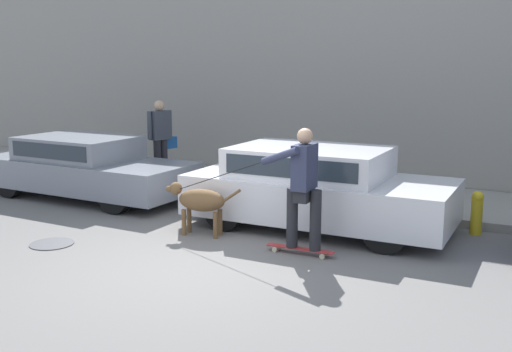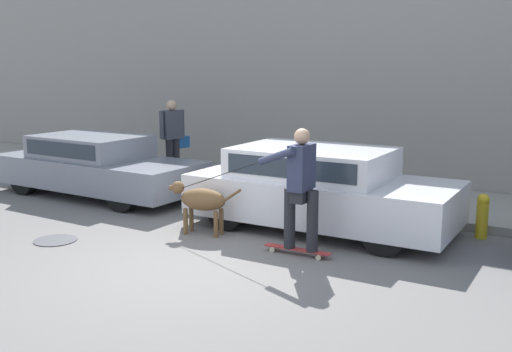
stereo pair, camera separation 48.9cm
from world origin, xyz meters
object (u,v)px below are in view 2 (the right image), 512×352
(skateboarder, at_px, (300,184))
(pedestrian_with_bag, at_px, (173,135))
(fire_hydrant, at_px, (482,215))
(parked_car_1, at_px, (319,189))
(parked_car_0, at_px, (96,166))
(dog, at_px, (201,200))

(skateboarder, height_order, pedestrian_with_bag, pedestrian_with_bag)
(pedestrian_with_bag, relative_size, fire_hydrant, 2.47)
(parked_car_1, height_order, fire_hydrant, parked_car_1)
(parked_car_1, height_order, pedestrian_with_bag, pedestrian_with_bag)
(parked_car_1, height_order, skateboarder, skateboarder)
(parked_car_0, distance_m, parked_car_1, 4.75)
(dog, xyz_separation_m, skateboarder, (1.73, -0.15, 0.45))
(parked_car_1, bearing_deg, parked_car_0, 179.53)
(parked_car_0, height_order, parked_car_1, parked_car_1)
(parked_car_1, relative_size, pedestrian_with_bag, 2.47)
(skateboarder, distance_m, fire_hydrant, 2.92)
(dog, height_order, pedestrian_with_bag, pedestrian_with_bag)
(dog, bearing_deg, pedestrian_with_bag, -54.58)
(dog, height_order, fire_hydrant, dog)
(parked_car_1, xyz_separation_m, fire_hydrant, (2.27, 0.76, -0.28))
(dog, distance_m, fire_hydrant, 4.15)
(skateboarder, height_order, fire_hydrant, skateboarder)
(parked_car_1, relative_size, dog, 3.45)
(parked_car_0, height_order, skateboarder, skateboarder)
(parked_car_1, distance_m, dog, 1.83)
(parked_car_0, bearing_deg, fire_hydrant, 7.55)
(parked_car_0, height_order, pedestrian_with_bag, pedestrian_with_bag)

